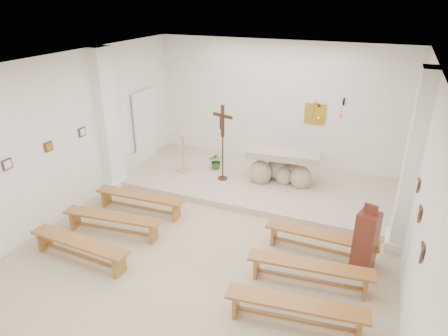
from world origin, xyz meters
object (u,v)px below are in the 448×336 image
at_px(donation_pedestal, 366,241).
at_px(bench_left_front, 140,199).
at_px(altar, 282,169).
at_px(bench_left_second, 113,220).
at_px(crucifix_stand, 223,138).
at_px(lectern, 183,152).
at_px(bench_left_third, 79,246).
at_px(bench_right_front, 321,239).
at_px(bench_right_second, 310,269).
at_px(bench_right_third, 296,308).

bearing_deg(donation_pedestal, bench_left_front, -166.98).
relative_size(altar, bench_left_front, 0.88).
bearing_deg(bench_left_second, crucifix_stand, 62.43).
relative_size(lectern, bench_left_third, 0.51).
distance_m(lectern, bench_left_second, 3.14).
relative_size(bench_left_front, bench_left_third, 1.00).
xyz_separation_m(donation_pedestal, bench_left_front, (-4.85, 0.16, -0.25)).
bearing_deg(bench_left_third, bench_left_second, 92.69).
xyz_separation_m(crucifix_stand, bench_left_front, (-1.15, -2.06, -0.95)).
xyz_separation_m(crucifix_stand, bench_right_front, (2.90, -2.06, -0.95)).
height_order(bench_left_front, bench_left_second, same).
distance_m(bench_left_front, bench_left_third, 1.97).
distance_m(altar, bench_right_front, 2.88).
bearing_deg(altar, crucifix_stand, -168.99).
relative_size(donation_pedestal, bench_left_front, 0.62).
xyz_separation_m(bench_left_second, bench_right_second, (4.06, 0.00, 0.00)).
bearing_deg(altar, donation_pedestal, -54.89).
bearing_deg(bench_right_second, bench_left_second, 173.88).
xyz_separation_m(donation_pedestal, bench_left_third, (-4.85, -1.81, -0.25)).
distance_m(donation_pedestal, bench_right_second, 1.17).
bearing_deg(crucifix_stand, donation_pedestal, -13.47).
relative_size(lectern, bench_right_second, 0.51).
xyz_separation_m(altar, bench_right_second, (1.45, -3.47, -0.17)).
distance_m(bench_left_third, bench_right_third, 4.06).
xyz_separation_m(bench_right_front, bench_left_third, (-4.06, -1.97, 0.00)).
bearing_deg(bench_right_third, altar, 100.62).
height_order(altar, bench_right_front, altar).
height_order(bench_left_front, bench_left_third, same).
bearing_deg(bench_left_front, donation_pedestal, -4.66).
relative_size(donation_pedestal, bench_left_third, 0.62).
bearing_deg(lectern, bench_left_second, -78.50).
relative_size(lectern, bench_left_front, 0.51).
distance_m(bench_right_front, bench_right_third, 1.97).
bearing_deg(donation_pedestal, bench_right_third, -98.79).
distance_m(crucifix_stand, bench_left_third, 4.30).
relative_size(altar, bench_right_third, 0.87).
relative_size(crucifix_stand, bench_right_third, 0.92).
distance_m(bench_left_front, bench_right_third, 4.51).
xyz_separation_m(bench_left_front, bench_right_third, (4.06, -1.97, 0.00)).
distance_m(lectern, bench_left_third, 4.12).
bearing_deg(bench_left_front, crucifix_stand, 58.02).
bearing_deg(donation_pedestal, crucifix_stand, 163.90).
distance_m(bench_left_front, bench_right_front, 4.06).
bearing_deg(bench_right_second, bench_right_third, -96.12).
bearing_deg(bench_left_third, crucifix_stand, 76.71).
relative_size(lectern, bench_left_second, 0.51).
relative_size(donation_pedestal, bench_right_third, 0.62).
distance_m(lectern, crucifix_stand, 1.34).
bearing_deg(bench_left_second, lectern, 83.92).
bearing_deg(bench_right_front, bench_left_front, -179.32).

